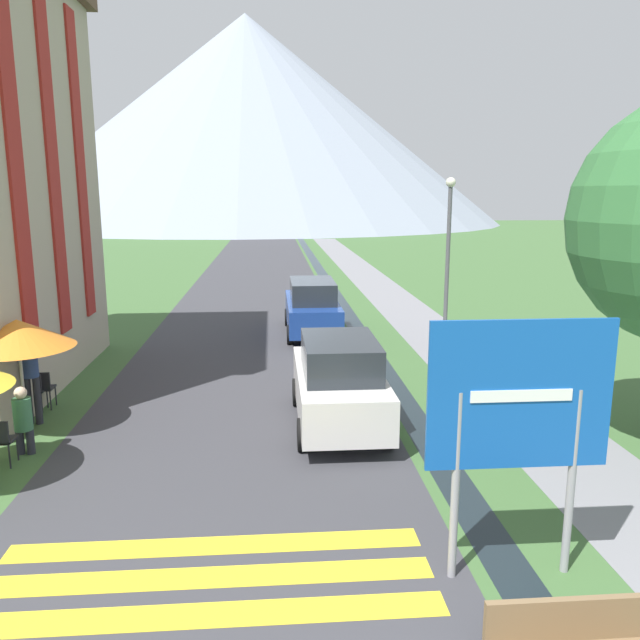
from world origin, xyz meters
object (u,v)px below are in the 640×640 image
Objects in this scene: road_sign at (519,413)px; parked_car_far at (312,307)px; parked_car_near at (339,382)px; cafe_umbrella_middle_orange at (18,334)px; person_standing_terrace at (31,375)px; cafe_chair_far_left at (34,389)px; streetlamp at (448,249)px; cafe_chair_near_left at (0,438)px; person_seated_far at (23,417)px; cafe_chair_far_right at (43,386)px.

parked_car_far is at bearing 96.57° from road_sign.
parked_car_near is (-1.55, 5.15, -1.19)m from road_sign.
parked_car_near is at bearing -0.35° from cafe_umbrella_middle_orange.
parked_car_near is at bearing -90.03° from parked_car_far.
parked_car_near is 2.26× the size of person_standing_terrace.
cafe_chair_far_left is (-7.95, 6.44, -1.58)m from road_sign.
streetlamp reaches higher than cafe_chair_far_left.
streetlamp is (9.96, 5.36, 1.96)m from person_standing_terrace.
road_sign is 10.35m from cafe_chair_far_left.
cafe_chair_near_left is at bearing 154.01° from road_sign.
cafe_chair_far_left is at bearing 105.85° from person_seated_far.
cafe_chair_far_left is at bearing -119.42° from cafe_chair_far_right.
cafe_chair_near_left is (-5.96, -9.76, -0.40)m from parked_car_far.
person_seated_far reaches higher than cafe_chair_far_left.
streetlamp is at bearing 33.90° from cafe_chair_far_right.
cafe_umbrella_middle_orange is at bearing -73.62° from cafe_chair_far_right.
cafe_chair_far_right is (-6.27, 1.45, -0.39)m from parked_car_near.
parked_car_far is 5.25× the size of cafe_chair_near_left.
road_sign reaches higher than parked_car_near.
road_sign is 9.25m from cafe_umbrella_middle_orange.
parked_car_near is 6.18m from person_standing_terrace.
person_seated_far is at bearing -170.52° from parked_car_near.
parked_car_far is 5.25× the size of cafe_chair_far_right.
cafe_chair_far_right is 0.48× the size of person_standing_terrace.
road_sign is at bearing -101.53° from streetlamp.
parked_car_far is 3.56× the size of person_seated_far.
cafe_chair_far_right is at bearing 101.96° from person_seated_far.
parked_car_far reaches higher than person_seated_far.
parked_car_far is 9.28m from cafe_chair_far_right.
parked_car_near reaches higher than cafe_chair_near_left.
streetlamp is (3.80, -2.35, 2.08)m from parked_car_far.
streetlamp is (3.81, 5.92, 2.08)m from parked_car_near.
cafe_umbrella_middle_orange is at bearing 106.99° from cafe_chair_near_left.
cafe_chair_far_left is at bearing 168.60° from parked_car_near.
road_sign is 8.50m from cafe_chair_near_left.
cafe_chair_far_right is 2.05m from cafe_umbrella_middle_orange.
cafe_chair_far_right is at bearing -132.58° from parked_car_far.
cafe_umbrella_middle_orange is at bearing 145.89° from road_sign.
cafe_chair_far_right is 0.68× the size of person_seated_far.
road_sign is 13.57m from parked_car_far.
streetlamp is (9.77, 7.41, 2.48)m from cafe_chair_near_left.
road_sign is at bearing -73.25° from parked_car_near.
cafe_chair_far_left is at bearing -155.59° from streetlamp.
cafe_umbrella_middle_orange is at bearing -149.32° from streetlamp.
person_standing_terrace is (-7.70, 5.71, -1.07)m from road_sign.
cafe_chair_far_right is (-6.27, -6.83, -0.40)m from parked_car_far.
cafe_chair_far_left is 0.68× the size of person_seated_far.
person_standing_terrace is at bearing 143.44° from road_sign.
road_sign is 0.80× the size of parked_car_near.
cafe_chair_near_left is 0.17× the size of streetlamp.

